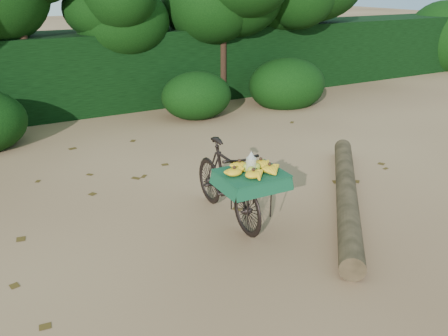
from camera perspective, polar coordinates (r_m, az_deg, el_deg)
ground at (r=6.70m, az=1.35°, el=-4.26°), size 80.00×80.00×0.00m
vendor_bicycle at (r=6.06m, az=0.47°, el=-1.63°), size 0.76×1.78×1.04m
fallen_log at (r=6.92m, az=14.51°, el=-2.81°), size 2.80×3.19×0.29m
hedge_backdrop at (r=12.06m, az=-14.19°, el=11.36°), size 26.00×1.80×1.80m
tree_row at (r=11.00m, az=-16.93°, el=15.95°), size 14.50×2.00×4.00m
bush_clumps at (r=10.43m, az=-8.29°, el=7.71°), size 8.80×1.70×0.90m
leaf_litter at (r=7.21m, az=-1.26°, el=-2.25°), size 7.00×7.30×0.01m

